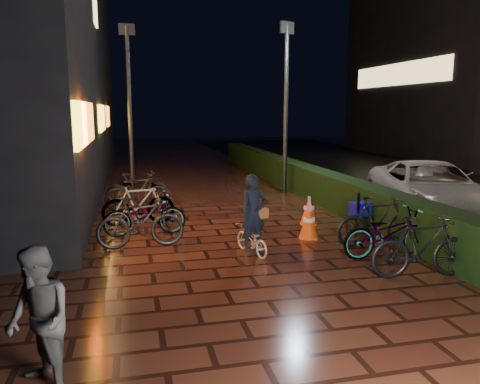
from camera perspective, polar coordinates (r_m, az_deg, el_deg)
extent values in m
plane|color=#381911|center=(9.00, 3.83, -8.73)|extent=(80.00, 80.00, 0.00)
cube|color=black|center=(17.33, 6.54, 2.02)|extent=(0.70, 20.00, 1.00)
imported|color=#515153|center=(5.33, -23.33, -14.19)|extent=(0.89, 0.95, 1.55)
imported|color=#B9B8BE|center=(14.03, 22.04, 0.44)|extent=(3.78, 5.70, 1.45)
cube|color=yellow|center=(9.69, -18.89, 7.78)|extent=(0.08, 2.00, 0.90)
cube|color=orange|center=(11.18, -18.16, 8.04)|extent=(0.08, 3.00, 0.90)
cube|color=yellow|center=(17.17, -16.52, 8.64)|extent=(0.08, 2.80, 0.90)
cube|color=orange|center=(22.16, -15.83, 8.89)|extent=(0.08, 2.20, 0.90)
cube|color=#FFD88C|center=(16.99, -17.26, 20.82)|extent=(0.06, 1.20, 1.20)
cube|color=black|center=(33.19, 25.07, 16.22)|extent=(8.00, 14.00, 14.00)
cube|color=#FFD88C|center=(30.71, 18.67, 13.44)|extent=(0.06, 10.00, 1.30)
cylinder|color=black|center=(16.12, 5.59, 9.74)|extent=(0.20, 0.20, 5.65)
cube|color=black|center=(16.34, 5.76, 19.32)|extent=(0.53, 0.29, 0.38)
cylinder|color=black|center=(17.21, -13.27, 9.64)|extent=(0.16, 0.16, 5.71)
cube|color=black|center=(17.43, -13.65, 18.71)|extent=(0.55, 0.11, 0.38)
imported|color=silver|center=(9.49, 1.38, -5.82)|extent=(0.70, 1.21, 0.60)
imported|color=black|center=(9.27, 1.68, -2.55)|extent=(0.64, 0.51, 1.53)
cube|color=brown|center=(9.36, 2.66, -2.62)|extent=(0.29, 0.19, 0.20)
cone|color=#D9440B|center=(10.75, 8.40, -3.72)|extent=(0.45, 0.45, 0.71)
cone|color=#FF420D|center=(12.04, 8.40, -2.24)|extent=(0.45, 0.45, 0.71)
cube|color=#F65B0C|center=(10.84, 8.35, -5.47)|extent=(0.50, 0.50, 0.03)
cube|color=orange|center=(12.11, 8.36, -3.81)|extent=(0.50, 0.50, 0.03)
cube|color=red|center=(11.33, 8.44, -1.39)|extent=(0.63, 1.44, 0.07)
cube|color=black|center=(11.40, 14.40, -2.85)|extent=(0.60, 0.50, 0.04)
cylinder|color=black|center=(11.18, 13.86, -4.22)|extent=(0.03, 0.03, 0.39)
cylinder|color=black|center=(11.42, 15.81, -4.01)|extent=(0.03, 0.03, 0.39)
cylinder|color=black|center=(11.49, 12.90, -3.80)|extent=(0.03, 0.03, 0.39)
cylinder|color=black|center=(11.72, 14.82, -3.61)|extent=(0.03, 0.03, 0.39)
cube|color=#0C0DA1|center=(11.36, 14.44, -1.99)|extent=(0.44, 0.38, 0.31)
cylinder|color=black|center=(11.16, 14.18, -2.31)|extent=(0.26, 0.41, 0.99)
imported|color=black|center=(11.05, -11.54, -2.70)|extent=(1.93, 0.79, 0.99)
imported|color=black|center=(10.07, -12.04, -3.64)|extent=(1.86, 0.64, 1.10)
imported|color=black|center=(14.84, -12.46, 0.49)|extent=(1.94, 0.84, 0.99)
imported|color=black|center=(12.05, -12.26, -1.41)|extent=(1.87, 0.70, 1.10)
imported|color=black|center=(13.79, -12.46, 0.01)|extent=(1.88, 0.73, 1.10)
imported|color=black|center=(10.35, 16.46, -3.47)|extent=(1.85, 0.60, 1.10)
imported|color=black|center=(9.67, 17.63, -4.80)|extent=(1.89, 0.68, 0.99)
imported|color=black|center=(8.70, 21.34, -6.28)|extent=(1.87, 0.70, 1.10)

